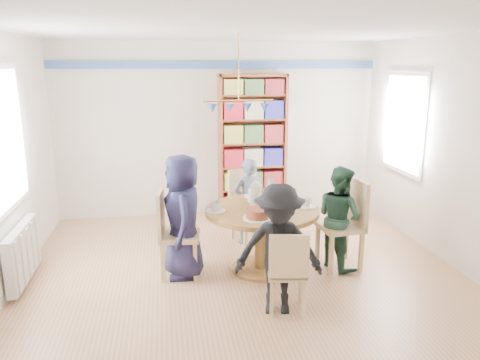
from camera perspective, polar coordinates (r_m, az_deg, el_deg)
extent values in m
plane|color=tan|center=(5.39, 0.71, -11.93)|extent=(5.00, 5.00, 0.00)
plane|color=white|center=(4.86, 0.81, 18.05)|extent=(5.00, 5.00, 0.00)
plane|color=white|center=(7.39, -2.68, 6.11)|extent=(5.00, 0.00, 5.00)
plane|color=white|center=(2.63, 10.52, -8.62)|extent=(5.00, 0.00, 5.00)
plane|color=white|center=(5.92, 25.34, 2.85)|extent=(0.00, 5.00, 5.00)
cube|color=#375998|center=(7.31, -2.75, 13.89)|extent=(5.00, 0.02, 0.12)
cube|color=white|center=(5.38, -26.99, 4.40)|extent=(0.03, 1.32, 1.52)
cube|color=white|center=(5.38, -26.79, 4.42)|extent=(0.01, 1.20, 1.40)
cube|color=white|center=(6.98, 19.41, 6.54)|extent=(0.03, 1.12, 1.42)
cube|color=white|center=(6.97, 19.26, 6.55)|extent=(0.01, 1.00, 1.30)
cylinder|color=gold|center=(5.34, -0.18, 13.65)|extent=(0.01, 0.01, 0.75)
cylinder|color=gold|center=(5.36, -0.18, 9.64)|extent=(0.80, 0.02, 0.02)
cone|color=#3E58AF|center=(5.33, -3.40, 8.73)|extent=(0.11, 0.11, 0.10)
cone|color=#3E58AF|center=(5.35, -1.25, 8.77)|extent=(0.11, 0.11, 0.10)
cone|color=#3E58AF|center=(5.38, 0.89, 8.80)|extent=(0.11, 0.11, 0.10)
cone|color=#3E58AF|center=(5.42, 2.99, 8.82)|extent=(0.11, 0.11, 0.10)
cube|color=silver|center=(5.67, -24.97, -8.09)|extent=(0.10, 1.00, 0.60)
cube|color=silver|center=(5.30, -25.46, -9.67)|extent=(0.02, 0.06, 0.56)
cube|color=silver|center=(5.48, -24.91, -8.85)|extent=(0.02, 0.06, 0.56)
cube|color=silver|center=(5.66, -24.38, -8.09)|extent=(0.02, 0.06, 0.56)
cube|color=silver|center=(5.84, -23.90, -7.37)|extent=(0.02, 0.06, 0.56)
cube|color=silver|center=(6.02, -23.44, -6.69)|extent=(0.02, 0.06, 0.56)
cylinder|color=brown|center=(5.34, 2.68, -3.80)|extent=(1.30, 1.30, 0.05)
cylinder|color=brown|center=(5.47, 2.64, -7.55)|extent=(0.16, 0.16, 0.70)
cylinder|color=brown|center=(5.60, 2.60, -10.70)|extent=(0.70, 0.70, 0.04)
cube|color=#D4B682|center=(5.35, -7.38, -6.74)|extent=(0.49, 0.49, 0.05)
cube|color=#D4B682|center=(5.28, -9.63, -4.08)|extent=(0.09, 0.44, 0.53)
cube|color=#D4B682|center=(5.27, -5.47, -9.93)|extent=(0.05, 0.05, 0.45)
cube|color=#D4B682|center=(5.59, -5.32, -8.46)|extent=(0.05, 0.05, 0.45)
cube|color=#D4B682|center=(5.29, -9.39, -9.93)|extent=(0.05, 0.05, 0.45)
cube|color=#D4B682|center=(5.62, -9.00, -8.46)|extent=(0.05, 0.05, 0.45)
cube|color=#D4B682|center=(5.63, 12.08, -5.58)|extent=(0.51, 0.51, 0.06)
cube|color=#D4B682|center=(5.64, 14.14, -2.70)|extent=(0.09, 0.47, 0.55)
cube|color=#D4B682|center=(5.80, 9.43, -7.61)|extent=(0.05, 0.05, 0.48)
cube|color=#D4B682|center=(5.49, 11.05, -8.98)|extent=(0.05, 0.05, 0.48)
cube|color=#D4B682|center=(5.96, 12.77, -7.19)|extent=(0.05, 0.05, 0.48)
cube|color=#D4B682|center=(5.65, 14.54, -8.47)|extent=(0.05, 0.05, 0.48)
cube|color=#D4B682|center=(6.31, 1.19, -3.49)|extent=(0.56, 0.56, 0.05)
cube|color=#D4B682|center=(6.40, 0.28, -0.85)|extent=(0.42, 0.19, 0.51)
cube|color=#D4B682|center=(6.16, 0.66, -6.29)|extent=(0.05, 0.05, 0.44)
cube|color=#D4B682|center=(6.34, 3.37, -5.73)|extent=(0.05, 0.05, 0.44)
cube|color=#D4B682|center=(6.45, -0.96, -5.37)|extent=(0.05, 0.05, 0.44)
cube|color=#D4B682|center=(6.62, 1.67, -4.86)|extent=(0.05, 0.05, 0.44)
cube|color=#D4B682|center=(4.63, 5.73, -11.09)|extent=(0.43, 0.43, 0.04)
cube|color=#D4B682|center=(4.39, 6.00, -9.39)|extent=(0.37, 0.10, 0.44)
cube|color=#D4B682|center=(4.87, 7.31, -12.53)|extent=(0.04, 0.04, 0.38)
cube|color=#D4B682|center=(4.84, 3.69, -12.59)|extent=(0.04, 0.04, 0.38)
cube|color=#D4B682|center=(4.60, 7.76, -14.18)|extent=(0.04, 0.04, 0.38)
cube|color=#D4B682|center=(4.58, 3.91, -14.26)|extent=(0.04, 0.04, 0.38)
imported|color=#171732|center=(5.26, -6.99, -4.43)|extent=(0.47, 0.70, 1.41)
imported|color=#1C382B|center=(5.60, 12.03, -4.47)|extent=(0.64, 0.72, 1.22)
imported|color=gray|center=(6.24, 0.96, -2.58)|extent=(0.49, 0.39, 1.16)
imported|color=black|center=(4.49, 4.72, -8.46)|extent=(0.90, 0.62, 1.28)
cube|color=brown|center=(7.28, -2.40, 4.05)|extent=(0.04, 0.32, 2.21)
cube|color=brown|center=(7.46, 5.35, 4.25)|extent=(0.04, 0.32, 2.21)
cube|color=brown|center=(7.25, 1.58, 12.64)|extent=(1.05, 0.32, 0.04)
cube|color=brown|center=(7.61, 1.47, -3.84)|extent=(1.05, 0.32, 0.06)
cube|color=brown|center=(7.50, 1.31, 4.34)|extent=(1.05, 0.02, 2.21)
cube|color=brown|center=(7.50, 1.49, -1.01)|extent=(0.99, 0.29, 0.03)
cube|color=brown|center=(7.41, 1.51, 1.75)|extent=(0.99, 0.29, 0.03)
cube|color=brown|center=(7.34, 1.53, 4.56)|extent=(0.99, 0.29, 0.03)
cube|color=brown|center=(7.29, 1.55, 7.42)|extent=(0.99, 0.29, 0.03)
cube|color=brown|center=(7.26, 1.57, 10.31)|extent=(0.99, 0.29, 0.03)
cube|color=#AA1A2B|center=(7.49, -0.87, -2.78)|extent=(0.29, 0.23, 0.27)
cube|color=silver|center=(7.54, 1.51, -2.67)|extent=(0.29, 0.23, 0.27)
cube|color=navy|center=(7.60, 3.85, -2.56)|extent=(0.29, 0.23, 0.27)
cube|color=#CDC852|center=(7.39, -0.88, -0.03)|extent=(0.29, 0.23, 0.27)
cube|color=#486A3A|center=(7.44, 1.53, 0.07)|extent=(0.29, 0.23, 0.27)
cube|color=maroon|center=(7.51, 3.90, 0.16)|extent=(0.29, 0.23, 0.27)
cube|color=#AA1A2B|center=(7.31, -0.89, 2.78)|extent=(0.29, 0.23, 0.27)
cube|color=silver|center=(7.36, 1.55, 2.86)|extent=(0.29, 0.23, 0.27)
cube|color=navy|center=(7.43, 3.95, 2.93)|extent=(0.29, 0.23, 0.27)
cube|color=#CDC852|center=(7.25, -0.90, 5.64)|extent=(0.29, 0.23, 0.27)
cube|color=#486A3A|center=(7.30, 1.57, 5.70)|extent=(0.29, 0.23, 0.27)
cube|color=maroon|center=(7.37, 3.99, 5.74)|extent=(0.29, 0.23, 0.27)
cube|color=#AA1A2B|center=(7.20, -0.91, 8.54)|extent=(0.29, 0.23, 0.27)
cube|color=silver|center=(7.26, 1.59, 8.58)|extent=(0.29, 0.23, 0.27)
cube|color=navy|center=(7.32, 4.04, 8.60)|extent=(0.29, 0.23, 0.27)
cube|color=#CDC852|center=(7.18, -0.92, 11.30)|extent=(0.29, 0.23, 0.23)
cube|color=#486A3A|center=(7.23, 1.61, 11.31)|extent=(0.29, 0.23, 0.23)
cube|color=maroon|center=(7.30, 4.09, 11.31)|extent=(0.29, 0.23, 0.23)
cylinder|color=white|center=(5.37, 1.94, -1.97)|extent=(0.13, 0.13, 0.26)
sphere|color=white|center=(5.33, 1.95, -0.62)|extent=(0.10, 0.10, 0.10)
cylinder|color=silver|center=(5.44, 3.77, -1.54)|extent=(0.08, 0.08, 0.31)
cylinder|color=#3E58AF|center=(5.40, 3.79, 0.14)|extent=(0.03, 0.03, 0.03)
cylinder|color=white|center=(5.63, 2.58, -2.54)|extent=(0.33, 0.33, 0.01)
cylinder|color=brown|center=(5.61, 2.59, -2.00)|extent=(0.26, 0.26, 0.10)
cylinder|color=white|center=(5.00, 2.24, -4.65)|extent=(0.33, 0.33, 0.01)
cylinder|color=brown|center=(4.99, 2.25, -4.05)|extent=(0.26, 0.26, 0.10)
cylinder|color=white|center=(5.25, -2.93, -3.78)|extent=(0.22, 0.22, 0.01)
imported|color=white|center=(5.24, -2.94, -3.28)|extent=(0.13, 0.13, 0.11)
cylinder|color=white|center=(5.46, 8.08, -3.20)|extent=(0.22, 0.22, 0.01)
imported|color=white|center=(5.45, 8.10, -2.74)|extent=(0.11, 0.11, 0.10)
cylinder|color=white|center=(5.82, 1.61, -1.98)|extent=(0.22, 0.22, 0.01)
imported|color=white|center=(5.81, 1.61, -1.53)|extent=(0.13, 0.13, 0.11)
cylinder|color=white|center=(4.84, 3.98, -5.32)|extent=(0.22, 0.22, 0.01)
imported|color=white|center=(4.83, 3.99, -4.81)|extent=(0.11, 0.11, 0.10)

